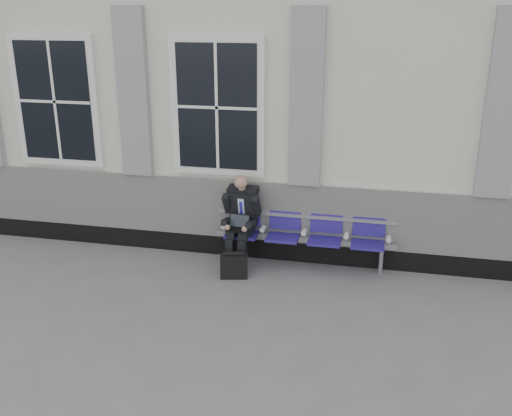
# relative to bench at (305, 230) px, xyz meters

# --- Properties ---
(ground) EXTENTS (70.00, 70.00, 0.00)m
(ground) POSITION_rel_bench_xyz_m (-1.64, -1.32, -0.55)
(ground) COLOR slate
(ground) RESTS_ON ground
(station_building) EXTENTS (14.40, 4.40, 4.49)m
(station_building) POSITION_rel_bench_xyz_m (-1.66, 2.15, 1.67)
(station_building) COLOR silver
(station_building) RESTS_ON ground
(bench) EXTENTS (2.60, 0.47, 0.91)m
(bench) POSITION_rel_bench_xyz_m (0.00, 0.00, 0.00)
(bench) COLOR #9EA0A3
(bench) RESTS_ON ground
(businessman) EXTENTS (0.54, 0.72, 1.35)m
(businessman) POSITION_rel_bench_xyz_m (-0.91, -0.13, 0.19)
(businessman) COLOR black
(businessman) RESTS_ON ground
(briefcase) EXTENTS (0.40, 0.24, 0.39)m
(briefcase) POSITION_rel_bench_xyz_m (-0.90, -0.61, -0.37)
(briefcase) COLOR black
(briefcase) RESTS_ON ground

